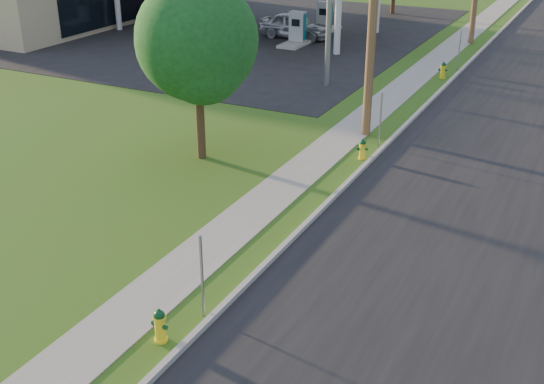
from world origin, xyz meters
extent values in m
cube|color=black|center=(4.50, 10.00, 0.01)|extent=(8.00, 120.00, 0.02)
cube|color=#9D9A90|center=(0.50, 10.00, 0.07)|extent=(0.15, 120.00, 0.15)
cube|color=gray|center=(-1.25, 10.00, 0.01)|extent=(1.50, 120.00, 0.03)
cube|color=black|center=(-16.00, 32.00, 0.01)|extent=(26.00, 28.00, 0.02)
cylinder|color=brown|center=(-0.60, 17.00, 4.90)|extent=(0.32, 0.32, 9.80)
cube|color=gray|center=(0.25, 4.20, 1.00)|extent=(0.05, 0.04, 2.00)
cube|color=gray|center=(0.25, 16.00, 1.00)|extent=(0.05, 0.04, 2.00)
cube|color=gray|center=(0.25, 28.20, 1.00)|extent=(0.05, 0.04, 2.00)
cylinder|color=silver|center=(-6.50, 28.70, 2.75)|extent=(0.36, 0.36, 5.50)
cube|color=#9D9A90|center=(-18.50, 30.00, 0.09)|extent=(1.20, 3.20, 0.18)
cube|color=#9EA0A3|center=(-18.50, 30.00, 1.05)|extent=(0.90, 0.50, 1.70)
cube|color=#065762|center=(-18.50, 30.00, 1.05)|extent=(0.94, 0.40, 1.50)
cube|color=black|center=(-18.50, 29.73, 1.30)|extent=(0.50, 0.02, 0.40)
cube|color=#9D9A90|center=(-9.50, 30.00, 0.09)|extent=(1.20, 3.20, 0.18)
cube|color=#9EA0A3|center=(-9.50, 30.00, 1.05)|extent=(0.90, 0.50, 1.70)
cube|color=#065762|center=(-9.50, 30.00, 1.05)|extent=(0.94, 0.40, 1.50)
cube|color=black|center=(-9.50, 29.73, 1.30)|extent=(0.50, 0.02, 0.40)
cube|color=#9D9A90|center=(-18.50, 34.00, 0.09)|extent=(1.20, 3.20, 0.18)
cube|color=#9EA0A3|center=(-18.50, 34.00, 1.05)|extent=(0.90, 0.50, 1.70)
cube|color=#065762|center=(-18.50, 34.00, 1.05)|extent=(0.94, 0.40, 1.50)
cube|color=black|center=(-18.50, 33.73, 1.30)|extent=(0.50, 0.02, 0.40)
cube|color=#9D9A90|center=(-9.50, 34.00, 0.09)|extent=(1.20, 3.20, 0.18)
cube|color=#9EA0A3|center=(-9.50, 34.00, 1.05)|extent=(0.90, 0.50, 1.70)
cube|color=#065762|center=(-9.50, 34.00, 1.05)|extent=(0.94, 0.40, 1.50)
cube|color=black|center=(-9.50, 33.73, 1.30)|extent=(0.50, 0.02, 0.40)
cube|color=black|center=(-21.97, 32.00, 1.40)|extent=(0.06, 16.06, 2.20)
cylinder|color=gray|center=(-4.50, 22.50, 2.50)|extent=(0.24, 0.24, 5.00)
cylinder|color=#392417|center=(-4.87, 12.23, 1.57)|extent=(0.30, 0.30, 3.13)
sphere|color=#144619|center=(-4.87, 12.23, 4.07)|extent=(4.01, 4.01, 4.01)
sphere|color=#144619|center=(-4.47, 11.93, 3.44)|extent=(2.75, 2.75, 2.75)
cylinder|color=yellow|center=(-0.07, 3.04, 0.03)|extent=(0.29, 0.29, 0.06)
cylinder|color=yellow|center=(-0.07, 3.04, 0.31)|extent=(0.23, 0.23, 0.63)
cylinder|color=yellow|center=(-0.07, 3.04, 0.59)|extent=(0.29, 0.29, 0.04)
sphere|color=#093D1A|center=(-0.07, 3.04, 0.63)|extent=(0.24, 0.24, 0.24)
cylinder|color=#093D1A|center=(-0.07, 3.04, 0.75)|extent=(0.05, 0.05, 0.06)
cylinder|color=#093D1A|center=(-0.10, 2.90, 0.40)|extent=(0.14, 0.14, 0.12)
cylinder|color=#093D1A|center=(-0.22, 3.07, 0.40)|extent=(0.12, 0.11, 0.09)
cylinder|color=#093D1A|center=(0.07, 3.02, 0.40)|extent=(0.12, 0.11, 0.09)
cylinder|color=yellow|center=(0.13, 14.59, 0.03)|extent=(0.27, 0.27, 0.06)
cylinder|color=yellow|center=(0.13, 14.59, 0.29)|extent=(0.21, 0.21, 0.59)
cylinder|color=yellow|center=(0.13, 14.59, 0.55)|extent=(0.27, 0.27, 0.04)
sphere|color=#093B1A|center=(0.13, 14.59, 0.59)|extent=(0.22, 0.22, 0.22)
cylinder|color=#093B1A|center=(0.13, 14.59, 0.70)|extent=(0.05, 0.05, 0.06)
cylinder|color=#093B1A|center=(0.16, 14.45, 0.37)|extent=(0.13, 0.14, 0.11)
cylinder|color=#093B1A|center=(0.00, 14.56, 0.37)|extent=(0.11, 0.11, 0.09)
cylinder|color=#093B1A|center=(0.27, 14.62, 0.37)|extent=(0.11, 0.11, 0.09)
cylinder|color=yellow|center=(-0.04, 26.35, 0.03)|extent=(0.31, 0.31, 0.07)
cylinder|color=yellow|center=(-0.04, 26.35, 0.33)|extent=(0.24, 0.24, 0.66)
cylinder|color=yellow|center=(-0.04, 26.35, 0.61)|extent=(0.31, 0.31, 0.04)
sphere|color=#06351A|center=(-0.04, 26.35, 0.66)|extent=(0.25, 0.25, 0.25)
cylinder|color=#06351A|center=(-0.04, 26.35, 0.79)|extent=(0.05, 0.05, 0.07)
cylinder|color=#06351A|center=(-0.05, 26.20, 0.41)|extent=(0.13, 0.14, 0.12)
cylinder|color=#06351A|center=(-0.19, 26.36, 0.41)|extent=(0.11, 0.10, 0.10)
cylinder|color=#06351A|center=(0.11, 26.34, 0.41)|extent=(0.11, 0.10, 0.10)
imported|color=maroon|center=(-18.86, 32.65, 0.73)|extent=(5.78, 3.97, 1.47)
imported|color=#A0A4A8|center=(-10.37, 31.54, 0.76)|extent=(4.45, 1.80, 1.51)
camera|label=1|loc=(7.23, -6.26, 8.70)|focal=45.00mm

